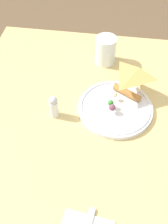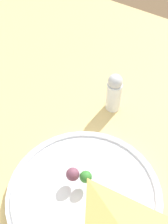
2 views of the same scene
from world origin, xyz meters
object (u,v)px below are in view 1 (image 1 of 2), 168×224
(dining_table, at_px, (81,167))
(plate_pizza, at_px, (116,107))
(milk_glass, at_px, (106,51))
(salt_shaker, at_px, (54,106))

(dining_table, bearing_deg, plate_pizza, -26.20)
(dining_table, xyz_separation_m, milk_glass, (0.44, -0.03, 0.15))
(plate_pizza, height_order, milk_glass, milk_glass)
(dining_table, height_order, plate_pizza, plate_pizza)
(dining_table, distance_m, milk_glass, 0.47)
(salt_shaker, bearing_deg, plate_pizza, -74.72)
(milk_glass, distance_m, salt_shaker, 0.34)
(plate_pizza, distance_m, salt_shaker, 0.21)
(dining_table, relative_size, plate_pizza, 4.88)
(dining_table, xyz_separation_m, plate_pizza, (0.19, -0.10, 0.11))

